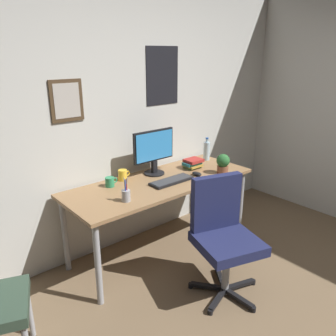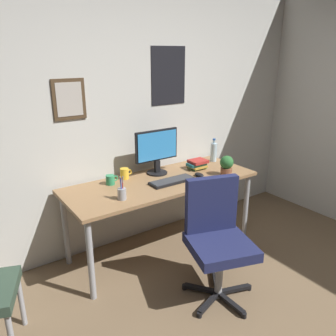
# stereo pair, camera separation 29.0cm
# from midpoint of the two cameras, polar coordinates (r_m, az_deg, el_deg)

# --- Properties ---
(wall_back) EXTENTS (4.40, 0.10, 2.60)m
(wall_back) POSITION_cam_midpoint_polar(r_m,az_deg,el_deg) (3.28, -4.24, 9.09)
(wall_back) COLOR silver
(wall_back) RESTS_ON ground_plane
(desk) EXTENTS (1.82, 0.70, 0.73)m
(desk) POSITION_cam_midpoint_polar(r_m,az_deg,el_deg) (3.17, 1.60, -3.36)
(desk) COLOR #936D47
(desk) RESTS_ON ground_plane
(office_chair) EXTENTS (0.58, 0.59, 0.95)m
(office_chair) POSITION_cam_midpoint_polar(r_m,az_deg,el_deg) (2.71, 11.34, -10.89)
(office_chair) COLOR #1E234C
(office_chair) RESTS_ON ground_plane
(monitor) EXTENTS (0.46, 0.20, 0.43)m
(monitor) POSITION_cam_midpoint_polar(r_m,az_deg,el_deg) (3.25, 0.64, 3.03)
(monitor) COLOR black
(monitor) RESTS_ON desk
(keyboard) EXTENTS (0.43, 0.15, 0.03)m
(keyboard) POSITION_cam_midpoint_polar(r_m,az_deg,el_deg) (3.10, 3.37, -2.24)
(keyboard) COLOR black
(keyboard) RESTS_ON desk
(computer_mouse) EXTENTS (0.06, 0.11, 0.04)m
(computer_mouse) POSITION_cam_midpoint_polar(r_m,az_deg,el_deg) (3.26, 7.83, -1.19)
(computer_mouse) COLOR black
(computer_mouse) RESTS_ON desk
(water_bottle) EXTENTS (0.07, 0.07, 0.25)m
(water_bottle) POSITION_cam_midpoint_polar(r_m,az_deg,el_deg) (3.72, 9.93, 2.68)
(water_bottle) COLOR silver
(water_bottle) RESTS_ON desk
(coffee_mug_near) EXTENTS (0.12, 0.08, 0.09)m
(coffee_mug_near) POSITION_cam_midpoint_polar(r_m,az_deg,el_deg) (3.06, -7.01, -2.03)
(coffee_mug_near) COLOR #2D8C59
(coffee_mug_near) RESTS_ON desk
(coffee_mug_far) EXTENTS (0.12, 0.08, 0.10)m
(coffee_mug_far) POSITION_cam_midpoint_polar(r_m,az_deg,el_deg) (3.18, -4.75, -0.97)
(coffee_mug_far) COLOR yellow
(coffee_mug_far) RESTS_ON desk
(potted_plant) EXTENTS (0.13, 0.13, 0.19)m
(potted_plant) POSITION_cam_midpoint_polar(r_m,az_deg,el_deg) (3.32, 12.34, 0.48)
(potted_plant) COLOR brown
(potted_plant) RESTS_ON desk
(pen_cup) EXTENTS (0.07, 0.07, 0.20)m
(pen_cup) POSITION_cam_midpoint_polar(r_m,az_deg,el_deg) (2.73, -4.78, -4.32)
(pen_cup) COLOR #9EA0A5
(pen_cup) RESTS_ON desk
(book_stack_left) EXTENTS (0.20, 0.15, 0.09)m
(book_stack_left) POSITION_cam_midpoint_polar(r_m,az_deg,el_deg) (3.47, 7.36, 0.61)
(book_stack_left) COLOR #33723F
(book_stack_left) RESTS_ON desk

